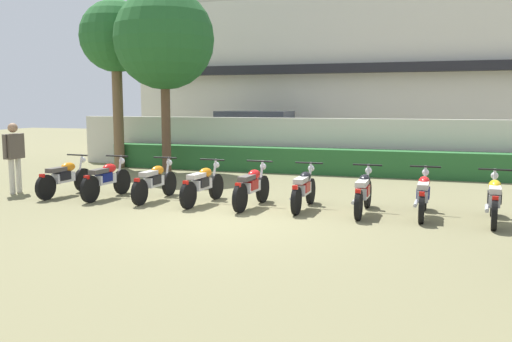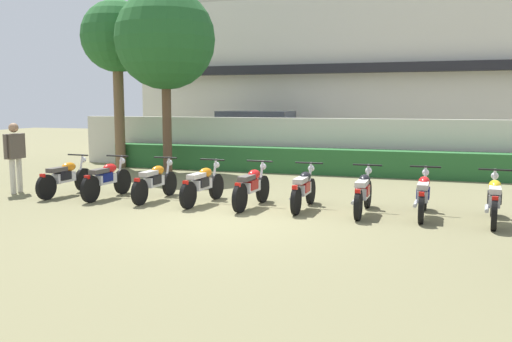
{
  "view_description": "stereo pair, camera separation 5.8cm",
  "coord_description": "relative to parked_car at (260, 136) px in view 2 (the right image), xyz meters",
  "views": [
    {
      "loc": [
        3.62,
        -9.32,
        2.21
      ],
      "look_at": [
        0.0,
        1.76,
        0.73
      ],
      "focal_mm": 38.01,
      "sensor_mm": 36.0,
      "label": 1
    },
    {
      "loc": [
        3.68,
        -9.3,
        2.21
      ],
      "look_at": [
        0.0,
        1.76,
        0.73
      ],
      "focal_mm": 38.01,
      "sensor_mm": 36.0,
      "label": 2
    }
  ],
  "objects": [
    {
      "name": "ground",
      "position": [
        2.66,
        -10.22,
        -0.94
      ],
      "size": [
        60.0,
        60.0,
        0.0
      ],
      "primitive_type": "plane",
      "color": "olive"
    },
    {
      "name": "building",
      "position": [
        2.66,
        5.3,
        2.43
      ],
      "size": [
        18.01,
        6.5,
        6.74
      ],
      "color": "beige",
      "rests_on": "ground"
    },
    {
      "name": "compound_wall",
      "position": [
        2.66,
        -2.31,
        -0.08
      ],
      "size": [
        17.11,
        0.3,
        1.71
      ],
      "primitive_type": "cube",
      "color": "beige",
      "rests_on": "ground"
    },
    {
      "name": "hedge_row",
      "position": [
        2.66,
        -3.01,
        -0.54
      ],
      "size": [
        13.68,
        0.7,
        0.79
      ],
      "primitive_type": "cube",
      "color": "#28602D",
      "rests_on": "ground"
    },
    {
      "name": "parked_car",
      "position": [
        0.0,
        0.0,
        0.0
      ],
      "size": [
        4.5,
        2.08,
        1.89
      ],
      "rotation": [
        0.0,
        0.0,
        0.0
      ],
      "color": "silver",
      "rests_on": "ground"
    },
    {
      "name": "tree_near_inspector",
      "position": [
        -3.84,
        -3.56,
        3.38
      ],
      "size": [
        2.37,
        2.37,
        5.58
      ],
      "color": "brown",
      "rests_on": "ground"
    },
    {
      "name": "tree_far_side",
      "position": [
        -1.84,
        -3.96,
        3.23
      ],
      "size": [
        3.15,
        3.15,
        5.76
      ],
      "color": "brown",
      "rests_on": "ground"
    },
    {
      "name": "motorcycle_in_row_0",
      "position": [
        -2.02,
        -8.83,
        -0.49
      ],
      "size": [
        0.6,
        1.87,
        0.95
      ],
      "rotation": [
        0.0,
        0.0,
        1.51
      ],
      "color": "black",
      "rests_on": "ground"
    },
    {
      "name": "motorcycle_in_row_1",
      "position": [
        -0.87,
        -8.83,
        -0.49
      ],
      "size": [
        0.6,
        1.84,
        0.96
      ],
      "rotation": [
        0.0,
        0.0,
        1.53
      ],
      "color": "black",
      "rests_on": "ground"
    },
    {
      "name": "motorcycle_in_row_2",
      "position": [
        0.33,
        -8.72,
        -0.5
      ],
      "size": [
        0.6,
        1.91,
        0.94
      ],
      "rotation": [
        0.0,
        0.0,
        1.55
      ],
      "color": "black",
      "rests_on": "ground"
    },
    {
      "name": "motorcycle_in_row_3",
      "position": [
        1.54,
        -8.79,
        -0.49
      ],
      "size": [
        0.6,
        1.85,
        0.95
      ],
      "rotation": [
        0.0,
        0.0,
        1.48
      ],
      "color": "black",
      "rests_on": "ground"
    },
    {
      "name": "motorcycle_in_row_4",
      "position": [
        2.69,
        -8.83,
        -0.49
      ],
      "size": [
        0.6,
        1.84,
        0.96
      ],
      "rotation": [
        0.0,
        0.0,
        1.5
      ],
      "color": "black",
      "rests_on": "ground"
    },
    {
      "name": "motorcycle_in_row_5",
      "position": [
        3.78,
        -8.68,
        -0.5
      ],
      "size": [
        0.6,
        1.8,
        0.94
      ],
      "rotation": [
        0.0,
        0.0,
        1.56
      ],
      "color": "black",
      "rests_on": "ground"
    },
    {
      "name": "motorcycle_in_row_6",
      "position": [
        5.01,
        -8.76,
        -0.5
      ],
      "size": [
        0.6,
        1.89,
        0.95
      ],
      "rotation": [
        0.0,
        0.0,
        1.55
      ],
      "color": "black",
      "rests_on": "ground"
    },
    {
      "name": "motorcycle_in_row_7",
      "position": [
        6.16,
        -8.67,
        -0.5
      ],
      "size": [
        0.6,
        1.89,
        0.94
      ],
      "rotation": [
        0.0,
        0.0,
        1.55
      ],
      "color": "black",
      "rests_on": "ground"
    },
    {
      "name": "motorcycle_in_row_8",
      "position": [
        7.41,
        -8.85,
        -0.49
      ],
      "size": [
        0.6,
        1.88,
        0.95
      ],
      "rotation": [
        0.0,
        0.0,
        1.49
      ],
      "color": "black",
      "rests_on": "ground"
    },
    {
      "name": "inspector_person",
      "position": [
        -3.38,
        -8.92,
        0.09
      ],
      "size": [
        0.23,
        0.69,
        1.72
      ],
      "color": "beige",
      "rests_on": "ground"
    }
  ]
}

